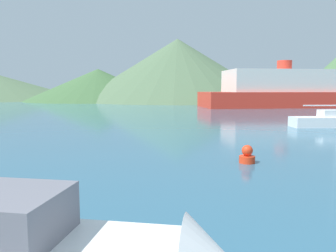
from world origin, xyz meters
name	(u,v)px	position (x,y,z in m)	size (l,w,h in m)	color
sailboat_inner	(332,120)	(11.52, 24.86, 0.53)	(6.48, 2.46, 8.50)	white
ferry_distant	(283,91)	(16.39, 55.16, 2.71)	(28.83, 14.43, 7.75)	red
buoy_marker	(247,156)	(2.55, 11.58, 0.30)	(0.63, 0.63, 0.73)	red
hill_central	(98,85)	(-23.05, 83.28, 4.13)	(37.31, 37.31, 8.26)	#3D6038
hill_east	(177,70)	(-2.48, 85.69, 8.05)	(52.46, 52.46, 16.10)	#4C6647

